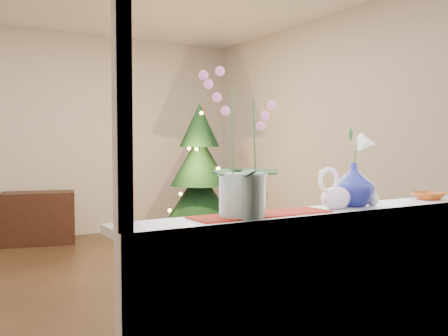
{
  "coord_description": "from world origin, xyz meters",
  "views": [
    {
      "loc": [
        -1.69,
        -4.26,
        1.26
      ],
      "look_at": [
        -0.02,
        -1.4,
        1.08
      ],
      "focal_mm": 40.0,
      "sensor_mm": 36.0,
      "label": 1
    }
  ],
  "objects_px": {
    "orchid_pot": "(242,143)",
    "amber_dish": "(428,196)",
    "xmas_tree": "(200,174)",
    "swan": "(336,189)",
    "paperweight": "(372,199)",
    "side_table": "(39,218)",
    "blue_vase": "(354,181)"
  },
  "relations": [
    {
      "from": "paperweight",
      "to": "xmas_tree",
      "type": "xyz_separation_m",
      "value": [
        0.82,
        3.54,
        -0.09
      ]
    },
    {
      "from": "orchid_pot",
      "to": "amber_dish",
      "type": "xyz_separation_m",
      "value": [
        1.31,
        0.02,
        -0.31
      ]
    },
    {
      "from": "amber_dish",
      "to": "xmas_tree",
      "type": "xyz_separation_m",
      "value": [
        0.32,
        3.51,
        -0.08
      ]
    },
    {
      "from": "paperweight",
      "to": "blue_vase",
      "type": "bearing_deg",
      "value": 154.44
    },
    {
      "from": "paperweight",
      "to": "xmas_tree",
      "type": "distance_m",
      "value": 3.64
    },
    {
      "from": "amber_dish",
      "to": "xmas_tree",
      "type": "distance_m",
      "value": 3.52
    },
    {
      "from": "orchid_pot",
      "to": "side_table",
      "type": "bearing_deg",
      "value": 91.09
    },
    {
      "from": "blue_vase",
      "to": "swan",
      "type": "bearing_deg",
      "value": -167.19
    },
    {
      "from": "orchid_pot",
      "to": "amber_dish",
      "type": "distance_m",
      "value": 1.34
    },
    {
      "from": "orchid_pot",
      "to": "swan",
      "type": "relative_size",
      "value": 2.81
    },
    {
      "from": "swan",
      "to": "side_table",
      "type": "relative_size",
      "value": 0.28
    },
    {
      "from": "orchid_pot",
      "to": "xmas_tree",
      "type": "bearing_deg",
      "value": 65.29
    },
    {
      "from": "blue_vase",
      "to": "amber_dish",
      "type": "distance_m",
      "value": 0.6
    },
    {
      "from": "swan",
      "to": "amber_dish",
      "type": "bearing_deg",
      "value": 1.58
    },
    {
      "from": "orchid_pot",
      "to": "xmas_tree",
      "type": "xyz_separation_m",
      "value": [
        1.62,
        3.53,
        -0.39
      ]
    },
    {
      "from": "swan",
      "to": "xmas_tree",
      "type": "height_order",
      "value": "xmas_tree"
    },
    {
      "from": "orchid_pot",
      "to": "swan",
      "type": "height_order",
      "value": "orchid_pot"
    },
    {
      "from": "blue_vase",
      "to": "orchid_pot",
      "type": "bearing_deg",
      "value": -177.57
    },
    {
      "from": "xmas_tree",
      "to": "side_table",
      "type": "distance_m",
      "value": 2.06
    },
    {
      "from": "side_table",
      "to": "blue_vase",
      "type": "bearing_deg",
      "value": -66.07
    },
    {
      "from": "orchid_pot",
      "to": "swan",
      "type": "xyz_separation_m",
      "value": [
        0.56,
        -0.01,
        -0.23
      ]
    },
    {
      "from": "blue_vase",
      "to": "paperweight",
      "type": "height_order",
      "value": "blue_vase"
    },
    {
      "from": "paperweight",
      "to": "amber_dish",
      "type": "height_order",
      "value": "paperweight"
    },
    {
      "from": "orchid_pot",
      "to": "xmas_tree",
      "type": "distance_m",
      "value": 3.9
    },
    {
      "from": "orchid_pot",
      "to": "paperweight",
      "type": "bearing_deg",
      "value": -0.98
    },
    {
      "from": "orchid_pot",
      "to": "blue_vase",
      "type": "relative_size",
      "value": 2.54
    },
    {
      "from": "orchid_pot",
      "to": "xmas_tree",
      "type": "relative_size",
      "value": 0.38
    },
    {
      "from": "swan",
      "to": "side_table",
      "type": "distance_m",
      "value": 4.65
    },
    {
      "from": "paperweight",
      "to": "side_table",
      "type": "relative_size",
      "value": 0.08
    },
    {
      "from": "swan",
      "to": "blue_vase",
      "type": "xyz_separation_m",
      "value": [
        0.16,
        0.04,
        0.03
      ]
    },
    {
      "from": "blue_vase",
      "to": "paperweight",
      "type": "distance_m",
      "value": 0.14
    },
    {
      "from": "swan",
      "to": "paperweight",
      "type": "xyz_separation_m",
      "value": [
        0.25,
        -0.01,
        -0.06
      ]
    }
  ]
}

